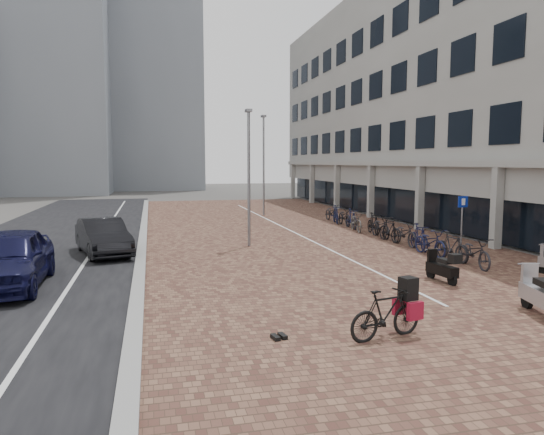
{
  "coord_description": "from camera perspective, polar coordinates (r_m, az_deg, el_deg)",
  "views": [
    {
      "loc": [
        -4.69,
        -13.6,
        3.49
      ],
      "look_at": [
        0.0,
        6.0,
        1.3
      ],
      "focal_mm": 33.5,
      "sensor_mm": 36.0,
      "label": 1
    }
  ],
  "objects": [
    {
      "name": "ground",
      "position": [
        14.81,
        5.46,
        -7.46
      ],
      "size": [
        140.0,
        140.0,
        0.0
      ],
      "primitive_type": "plane",
      "color": "#474442",
      "rests_on": "ground"
    },
    {
      "name": "plaza_brick",
      "position": [
        26.69,
        1.18,
        -1.29
      ],
      "size": [
        14.5,
        42.0,
        0.04
      ],
      "primitive_type": "cube",
      "color": "brown",
      "rests_on": "ground"
    },
    {
      "name": "street_asphalt",
      "position": [
        26.19,
        -22.81,
        -1.93
      ],
      "size": [
        8.0,
        50.0,
        0.03
      ],
      "primitive_type": "cube",
      "color": "black",
      "rests_on": "ground"
    },
    {
      "name": "curb",
      "position": [
        25.83,
        -14.25,
        -1.6
      ],
      "size": [
        0.35,
        42.0,
        0.14
      ],
      "primitive_type": "cube",
      "color": "gray",
      "rests_on": "ground"
    },
    {
      "name": "lane_line",
      "position": [
        25.94,
        -18.45,
        -1.8
      ],
      "size": [
        0.12,
        44.0,
        0.0
      ],
      "primitive_type": "cube",
      "color": "white",
      "rests_on": "street_asphalt"
    },
    {
      "name": "parking_line",
      "position": [
        26.74,
        1.59,
        -1.23
      ],
      "size": [
        0.1,
        30.0,
        0.0
      ],
      "primitive_type": "cube",
      "color": "white",
      "rests_on": "plaza_brick"
    },
    {
      "name": "office_building",
      "position": [
        34.82,
        17.72,
        14.09
      ],
      "size": [
        8.4,
        40.0,
        15.0
      ],
      "color": "#9B9B96",
      "rests_on": "ground"
    },
    {
      "name": "bg_towers",
      "position": [
        64.14,
        -22.75,
        15.13
      ],
      "size": [
        33.0,
        23.0,
        32.0
      ],
      "color": "gray",
      "rests_on": "ground"
    },
    {
      "name": "car_navy",
      "position": [
        15.94,
        -27.52,
        -4.14
      ],
      "size": [
        2.05,
        4.87,
        1.64
      ],
      "primitive_type": "imported",
      "rotation": [
        0.0,
        0.0,
        0.02
      ],
      "color": "black",
      "rests_on": "ground"
    },
    {
      "name": "car_dark",
      "position": [
        20.25,
        -18.46,
        -2.07
      ],
      "size": [
        2.53,
        4.42,
        1.38
      ],
      "primitive_type": "imported",
      "rotation": [
        0.0,
        0.0,
        0.27
      ],
      "color": "black",
      "rests_on": "ground"
    },
    {
      "name": "hero_bike",
      "position": [
        10.41,
        12.69,
        -10.45
      ],
      "size": [
        1.77,
        0.86,
        1.2
      ],
      "rotation": [
        0.0,
        0.0,
        1.8
      ],
      "color": "black",
      "rests_on": "ground"
    },
    {
      "name": "shoes",
      "position": [
        10.26,
        0.82,
        -13.39
      ],
      "size": [
        0.43,
        0.38,
        0.1
      ],
      "primitive_type": null,
      "rotation": [
        0.0,
        0.0,
        0.17
      ],
      "color": "black",
      "rests_on": "ground"
    },
    {
      "name": "scooter_mid",
      "position": [
        15.62,
        18.56,
        -5.27
      ],
      "size": [
        0.56,
        1.4,
        0.94
      ],
      "primitive_type": null,
      "rotation": [
        0.0,
        0.0,
        0.09
      ],
      "color": "black",
      "rests_on": "ground"
    },
    {
      "name": "scooter_back",
      "position": [
        13.1,
        28.03,
        -7.4
      ],
      "size": [
        0.9,
        1.74,
        1.15
      ],
      "primitive_type": null,
      "rotation": [
        0.0,
        0.0,
        -0.24
      ],
      "color": "#ACACB1",
      "rests_on": "ground"
    },
    {
      "name": "parking_sign",
      "position": [
        21.82,
        20.6,
        0.33
      ],
      "size": [
        0.45,
        0.11,
        2.14
      ],
      "rotation": [
        0.0,
        0.0,
        0.1
      ],
      "color": "slate",
      "rests_on": "ground"
    },
    {
      "name": "lamp_near",
      "position": [
        20.89,
        -2.62,
        4.28
      ],
      "size": [
        0.12,
        0.12,
        5.58
      ],
      "primitive_type": "cylinder",
      "color": "slate",
      "rests_on": "ground"
    },
    {
      "name": "lamp_far",
      "position": [
        33.31,
        -0.95,
        5.76
      ],
      "size": [
        0.12,
        0.12,
        6.47
      ],
      "primitive_type": "cylinder",
      "color": "gray",
      "rests_on": "ground"
    },
    {
      "name": "bike_row",
      "position": [
        24.03,
        12.08,
        -1.03
      ],
      "size": [
        1.24,
        15.8,
        1.05
      ],
      "color": "black",
      "rests_on": "ground"
    }
  ]
}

